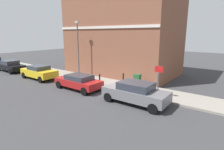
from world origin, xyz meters
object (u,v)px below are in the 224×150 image
at_px(car_grey, 135,92).
at_px(utility_cabinet, 137,81).
at_px(lamppost, 78,47).
at_px(street_sign, 159,77).
at_px(bollard_far_kerb, 100,79).
at_px(car_red, 79,81).
at_px(car_black, 11,66).
at_px(bollard_near_cabinet, 123,78).
at_px(car_yellow, 39,72).

xyz_separation_m(car_grey, utility_cabinet, (2.93, 1.51, -0.10)).
bearing_deg(lamppost, street_sign, -97.29).
distance_m(street_sign, lamppost, 9.65).
bearing_deg(lamppost, bollard_far_kerb, -108.46).
distance_m(car_red, utility_cabinet, 4.96).
xyz_separation_m(car_red, lamppost, (2.97, 3.12, 2.61)).
relative_size(car_black, utility_cabinet, 3.90).
bearing_deg(bollard_far_kerb, street_sign, -88.28).
bearing_deg(bollard_far_kerb, bollard_near_cabinet, -44.57).
distance_m(bollard_near_cabinet, bollard_far_kerb, 2.12).
height_order(car_red, car_black, car_black).
height_order(bollard_near_cabinet, bollard_far_kerb, same).
height_order(utility_cabinet, bollard_far_kerb, utility_cabinet).
bearing_deg(lamppost, utility_cabinet, -89.63).
bearing_deg(utility_cabinet, car_black, 100.03).
distance_m(car_grey, car_yellow, 11.47).
height_order(car_red, car_yellow, car_yellow).
bearing_deg(car_red, car_black, 0.09).
xyz_separation_m(car_grey, car_black, (0.05, 17.82, -0.06)).
relative_size(car_red, utility_cabinet, 3.68).
relative_size(utility_cabinet, street_sign, 0.50).
distance_m(car_red, bollard_far_kerb, 1.87).
relative_size(car_red, car_yellow, 1.00).
bearing_deg(car_black, street_sign, -173.79).
xyz_separation_m(car_grey, car_yellow, (0.00, 11.47, -0.03)).
height_order(car_yellow, street_sign, street_sign).
xyz_separation_m(bollard_near_cabinet, lamppost, (-0.15, 5.58, 2.60)).
height_order(car_black, lamppost, lamppost).
relative_size(car_red, bollard_near_cabinet, 4.08).
bearing_deg(car_grey, utility_cabinet, -63.13).
height_order(car_red, utility_cabinet, utility_cabinet).
distance_m(car_black, bollard_far_kerb, 13.43).
bearing_deg(car_grey, car_red, 0.45).
bearing_deg(street_sign, car_yellow, 97.77).
relative_size(car_grey, lamppost, 0.77).
height_order(car_black, bollard_far_kerb, car_black).
xyz_separation_m(car_black, lamppost, (2.84, -9.26, 2.59)).
bearing_deg(car_red, car_grey, -178.53).
xyz_separation_m(car_red, car_black, (0.13, 12.37, 0.03)).
distance_m(bollard_near_cabinet, lamppost, 6.16).
height_order(bollard_far_kerb, street_sign, street_sign).
bearing_deg(street_sign, car_black, 95.00).
bearing_deg(bollard_far_kerb, car_red, 148.62).
xyz_separation_m(utility_cabinet, bollard_near_cabinet, (0.10, 1.47, 0.02)).
relative_size(car_grey, utility_cabinet, 3.85).
height_order(car_red, bollard_near_cabinet, car_red).
bearing_deg(car_black, car_red, -179.37).
relative_size(car_grey, street_sign, 1.92).
relative_size(car_grey, car_yellow, 1.05).
distance_m(car_red, car_black, 12.37).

